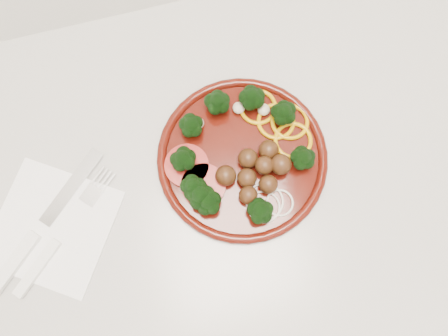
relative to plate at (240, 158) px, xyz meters
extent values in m
cube|color=silver|center=(-0.05, -0.02, -0.48)|extent=(2.40, 0.60, 0.87)
cube|color=#B2B0A9|center=(-0.05, -0.02, -0.03)|extent=(2.40, 0.60, 0.03)
cylinder|color=#3E0C06|center=(0.00, 0.00, -0.01)|extent=(0.25, 0.25, 0.01)
torus|color=#3E0C06|center=(0.00, 0.00, 0.00)|extent=(0.25, 0.25, 0.01)
sphere|color=#4A2912|center=(0.00, -0.03, 0.01)|extent=(0.03, 0.03, 0.03)
sphere|color=#4A2912|center=(-0.03, -0.02, 0.01)|extent=(0.03, 0.03, 0.03)
sphere|color=#4A2912|center=(0.04, 0.00, 0.01)|extent=(0.03, 0.03, 0.03)
sphere|color=#4A2912|center=(0.05, -0.03, 0.01)|extent=(0.03, 0.03, 0.03)
sphere|color=#4A2912|center=(0.03, -0.02, 0.01)|extent=(0.03, 0.03, 0.03)
sphere|color=#4A2912|center=(0.03, -0.05, 0.01)|extent=(0.03, 0.03, 0.03)
sphere|color=#4A2912|center=(0.01, -0.01, 0.01)|extent=(0.03, 0.03, 0.03)
sphere|color=#4A2912|center=(0.00, -0.06, 0.01)|extent=(0.03, 0.03, 0.03)
torus|color=#C68E07|center=(0.07, 0.04, 0.00)|extent=(0.06, 0.06, 0.01)
torus|color=#C68E07|center=(0.08, 0.01, 0.00)|extent=(0.06, 0.06, 0.01)
torus|color=#C68E07|center=(0.05, 0.07, 0.00)|extent=(0.06, 0.06, 0.01)
torus|color=#C68E07|center=(0.08, 0.04, 0.00)|extent=(0.06, 0.06, 0.01)
cylinder|color=#720A07|center=(-0.08, 0.01, 0.00)|extent=(0.06, 0.06, 0.01)
cylinder|color=#720A07|center=(-0.06, -0.03, 0.00)|extent=(0.06, 0.06, 0.01)
torus|color=beige|center=(0.01, -0.08, 0.00)|extent=(0.05, 0.05, 0.00)
torus|color=beige|center=(0.04, -0.08, 0.00)|extent=(0.04, 0.04, 0.00)
torus|color=beige|center=(0.02, -0.07, 0.00)|extent=(0.05, 0.05, 0.00)
ellipsoid|color=#C6B793|center=(0.02, 0.07, 0.00)|extent=(0.02, 0.02, 0.01)
ellipsoid|color=#C6B793|center=(-0.05, 0.07, 0.00)|extent=(0.02, 0.02, 0.01)
ellipsoid|color=#C6B793|center=(0.05, 0.06, 0.00)|extent=(0.02, 0.02, 0.01)
cube|color=white|center=(-0.28, -0.03, -0.01)|extent=(0.22, 0.22, 0.00)
cube|color=silver|center=(-0.25, 0.02, -0.01)|extent=(0.11, 0.10, 0.00)
cube|color=white|center=(-0.34, -0.06, -0.01)|extent=(0.08, 0.08, 0.01)
cube|color=white|center=(-0.31, -0.08, -0.01)|extent=(0.07, 0.07, 0.01)
cube|color=silver|center=(-0.22, 0.00, -0.01)|extent=(0.04, 0.04, 0.00)
cube|color=silver|center=(-0.19, 0.01, -0.01)|extent=(0.03, 0.02, 0.00)
cube|color=silver|center=(-0.20, 0.02, -0.01)|extent=(0.03, 0.02, 0.00)
cube|color=silver|center=(-0.20, 0.02, -0.01)|extent=(0.03, 0.02, 0.00)
cube|color=silver|center=(-0.21, 0.03, -0.01)|extent=(0.03, 0.02, 0.00)
camera|label=1|loc=(-0.06, -0.15, 0.61)|focal=35.00mm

